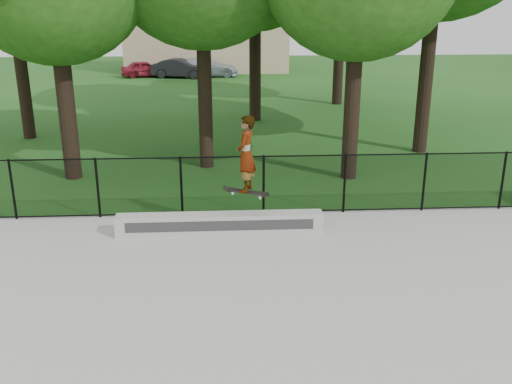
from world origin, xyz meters
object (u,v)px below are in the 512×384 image
(car_a, at_px, (145,69))
(skater_airborne, at_px, (246,155))
(car_b, at_px, (181,68))
(car_c, at_px, (206,67))
(grind_ledge, at_px, (220,224))

(car_a, relative_size, skater_airborne, 1.78)
(car_a, bearing_deg, skater_airborne, 177.32)
(car_b, relative_size, car_c, 0.87)
(car_c, bearing_deg, car_b, 104.99)
(car_a, height_order, skater_airborne, skater_airborne)
(car_a, relative_size, car_c, 0.79)
(grind_ledge, relative_size, skater_airborne, 2.54)
(grind_ledge, relative_size, car_c, 1.13)
(grind_ledge, bearing_deg, car_a, 100.30)
(car_b, height_order, car_c, same)
(skater_airborne, bearing_deg, car_b, 96.63)
(skater_airborne, bearing_deg, car_c, 93.06)
(grind_ledge, xyz_separation_m, skater_airborne, (0.59, -0.10, 1.61))
(car_c, xyz_separation_m, skater_airborne, (1.56, -29.11, 1.25))
(car_c, bearing_deg, skater_airborne, 179.69)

